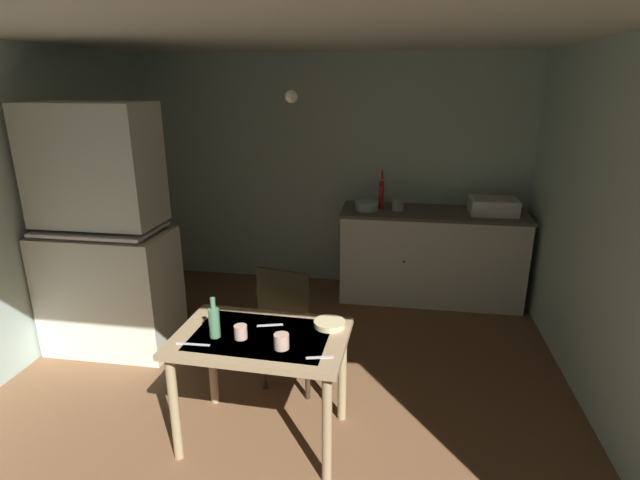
% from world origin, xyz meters
% --- Properties ---
extents(ground_plane, '(5.16, 5.16, 0.00)m').
position_xyz_m(ground_plane, '(0.00, 0.00, 0.00)').
color(ground_plane, brown).
extents(wall_back, '(4.26, 0.10, 2.44)m').
position_xyz_m(wall_back, '(0.00, 1.99, 1.22)').
color(wall_back, '#B2CCB7').
rests_on(wall_back, ground).
extents(wall_left, '(0.10, 3.97, 2.44)m').
position_xyz_m(wall_left, '(-2.13, 0.00, 1.22)').
color(wall_left, '#ADC7BC').
rests_on(wall_left, ground).
extents(wall_right, '(0.10, 3.97, 2.44)m').
position_xyz_m(wall_right, '(2.13, 0.00, 1.22)').
color(wall_right, '#AFCCBA').
rests_on(wall_right, ground).
extents(ceiling_slab, '(4.26, 3.97, 0.10)m').
position_xyz_m(ceiling_slab, '(0.00, 0.00, 2.49)').
color(ceiling_slab, silver).
extents(hutch_cabinet, '(1.02, 0.58, 2.01)m').
position_xyz_m(hutch_cabinet, '(-1.55, 0.20, 0.94)').
color(hutch_cabinet, silver).
rests_on(hutch_cabinet, ground).
extents(counter_cabinet, '(1.82, 0.64, 0.93)m').
position_xyz_m(counter_cabinet, '(1.12, 1.62, 0.46)').
color(counter_cabinet, silver).
rests_on(counter_cabinet, ground).
extents(sink_basin, '(0.44, 0.34, 0.15)m').
position_xyz_m(sink_basin, '(1.67, 1.62, 1.01)').
color(sink_basin, silver).
rests_on(sink_basin, counter_cabinet).
extents(hand_pump, '(0.05, 0.27, 0.39)m').
position_xyz_m(hand_pump, '(0.59, 1.66, 1.10)').
color(hand_pump, '#B21E19').
rests_on(hand_pump, counter_cabinet).
extents(mixing_bowl_counter, '(0.23, 0.23, 0.08)m').
position_xyz_m(mixing_bowl_counter, '(0.45, 1.57, 0.97)').
color(mixing_bowl_counter, '#ADD1C1').
rests_on(mixing_bowl_counter, counter_cabinet).
extents(stoneware_crock, '(0.12, 0.12, 0.11)m').
position_xyz_m(stoneware_crock, '(0.77, 1.60, 0.98)').
color(stoneware_crock, beige).
rests_on(stoneware_crock, counter_cabinet).
extents(dining_table, '(1.05, 0.71, 0.72)m').
position_xyz_m(dining_table, '(-0.01, -0.71, 0.61)').
color(dining_table, tan).
rests_on(dining_table, ground).
extents(chair_far_side, '(0.48, 0.48, 0.96)m').
position_xyz_m(chair_far_side, '(0.04, -0.15, 0.50)').
color(chair_far_side, '#302619').
rests_on(chair_far_side, ground).
extents(serving_bowl_wide, '(0.19, 0.19, 0.03)m').
position_xyz_m(serving_bowl_wide, '(0.38, -0.54, 0.74)').
color(serving_bowl_wide, beige).
rests_on(serving_bowl_wide, dining_table).
extents(teacup_cream, '(0.09, 0.09, 0.09)m').
position_xyz_m(teacup_cream, '(0.15, -0.84, 0.77)').
color(teacup_cream, tan).
rests_on(teacup_cream, dining_table).
extents(mug_dark, '(0.08, 0.08, 0.08)m').
position_xyz_m(mug_dark, '(-0.11, -0.76, 0.76)').
color(mug_dark, tan).
rests_on(mug_dark, dining_table).
extents(glass_bottle, '(0.06, 0.06, 0.25)m').
position_xyz_m(glass_bottle, '(-0.27, -0.77, 0.82)').
color(glass_bottle, '#4C7F56').
rests_on(glass_bottle, dining_table).
extents(table_knife, '(0.20, 0.02, 0.00)m').
position_xyz_m(table_knife, '(-0.36, -0.88, 0.73)').
color(table_knife, silver).
rests_on(table_knife, dining_table).
extents(teaspoon_near_bowl, '(0.15, 0.06, 0.00)m').
position_xyz_m(teaspoon_near_bowl, '(0.38, -0.91, 0.73)').
color(teaspoon_near_bowl, beige).
rests_on(teaspoon_near_bowl, dining_table).
extents(teaspoon_by_cup, '(0.16, 0.06, 0.00)m').
position_xyz_m(teaspoon_by_cup, '(0.02, -0.59, 0.73)').
color(teaspoon_by_cup, beige).
rests_on(teaspoon_by_cup, dining_table).
extents(pendant_bulb, '(0.08, 0.08, 0.08)m').
position_xyz_m(pendant_bulb, '(0.06, -0.07, 2.06)').
color(pendant_bulb, '#F9EFCC').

